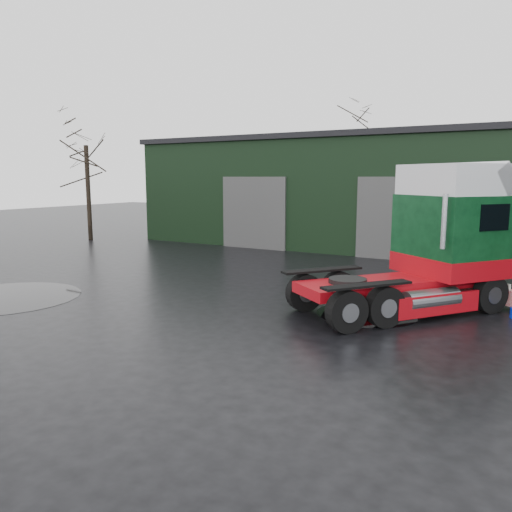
{
  "coord_description": "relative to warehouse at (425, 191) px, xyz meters",
  "views": [
    {
      "loc": [
        8.16,
        -10.1,
        3.98
      ],
      "look_at": [
        0.92,
        2.33,
        1.7
      ],
      "focal_mm": 35.0,
      "sensor_mm": 36.0,
      "label": 1
    }
  ],
  "objects": [
    {
      "name": "ground",
      "position": [
        -2.0,
        -20.0,
        -3.16
      ],
      "size": [
        100.0,
        100.0,
        0.0
      ],
      "primitive_type": "plane",
      "color": "black"
    },
    {
      "name": "warehouse",
      "position": [
        0.0,
        0.0,
        0.0
      ],
      "size": [
        32.4,
        12.4,
        6.3
      ],
      "color": "black",
      "rests_on": "ground"
    },
    {
      "name": "hero_tractor",
      "position": [
        2.5,
        -15.5,
        -0.95
      ],
      "size": [
        6.7,
        7.48,
        4.42
      ],
      "primitive_type": null,
      "rotation": [
        0.0,
        0.0,
        -0.65
      ],
      "color": "black",
      "rests_on": "ground"
    },
    {
      "name": "tree_left",
      "position": [
        -19.0,
        -8.0,
        1.09
      ],
      "size": [
        4.4,
        4.4,
        8.5
      ],
      "primitive_type": null,
      "color": "black",
      "rests_on": "ground"
    },
    {
      "name": "tree_back_a",
      "position": [
        -8.0,
        10.0,
        1.59
      ],
      "size": [
        4.4,
        4.4,
        9.5
      ],
      "primitive_type": null,
      "color": "black",
      "rests_on": "ground"
    },
    {
      "name": "puddle_1",
      "position": [
        1.83,
        -16.17,
        -3.15
      ],
      "size": [
        2.94,
        2.94,
        0.01
      ],
      "primitive_type": "cylinder",
      "color": "black",
      "rests_on": "ground"
    },
    {
      "name": "puddle_2",
      "position": [
        -9.27,
        -20.28,
        -3.15
      ],
      "size": [
        4.83,
        4.83,
        0.01
      ],
      "primitive_type": "cylinder",
      "color": "black",
      "rests_on": "ground"
    }
  ]
}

